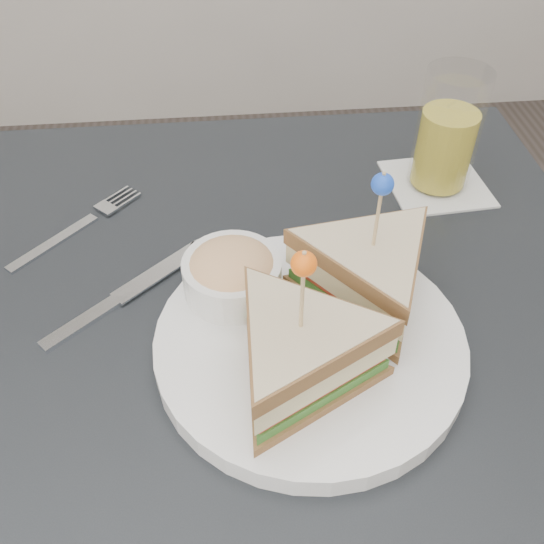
% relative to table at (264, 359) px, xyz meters
% --- Properties ---
extents(table, '(0.80, 0.80, 0.75)m').
position_rel_table_xyz_m(table, '(0.00, 0.00, 0.00)').
color(table, black).
rests_on(table, ground).
extents(plate_meal, '(0.34, 0.32, 0.18)m').
position_rel_table_xyz_m(plate_meal, '(0.05, -0.05, 0.12)').
color(plate_meal, white).
rests_on(plate_meal, table).
extents(cutlery_fork, '(0.15, 0.15, 0.01)m').
position_rel_table_xyz_m(cutlery_fork, '(-0.21, 0.17, 0.08)').
color(cutlery_fork, silver).
rests_on(cutlery_fork, table).
extents(cutlery_knife, '(0.18, 0.16, 0.01)m').
position_rel_table_xyz_m(cutlery_knife, '(-0.15, 0.04, 0.08)').
color(cutlery_knife, white).
rests_on(cutlery_knife, table).
extents(drink_set, '(0.13, 0.13, 0.16)m').
position_rel_table_xyz_m(drink_set, '(0.25, 0.21, 0.15)').
color(drink_set, silver).
rests_on(drink_set, table).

